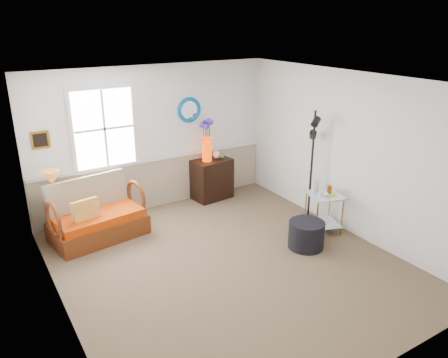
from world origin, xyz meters
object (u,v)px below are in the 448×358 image
side_table (324,213)px  floor_lamp (311,167)px  loveseat (97,211)px  ottoman (306,235)px  lamp_stand (59,219)px  cabinet (212,179)px

side_table → floor_lamp: 0.81m
loveseat → ottoman: loveseat is taller
ottoman → lamp_stand: bearing=142.6°
cabinet → lamp_stand: bearing=175.2°
lamp_stand → cabinet: (2.91, 0.07, 0.11)m
loveseat → floor_lamp: (3.35, -1.24, 0.50)m
floor_lamp → ottoman: 1.29m
side_table → ottoman: bearing=-156.2°
lamp_stand → floor_lamp: bearing=-23.0°
loveseat → side_table: 3.66m
loveseat → ottoman: bearing=-45.6°
side_table → floor_lamp: (0.13, 0.49, 0.64)m
ottoman → cabinet: bearing=95.5°
floor_lamp → lamp_stand: bearing=134.2°
lamp_stand → ottoman: size_ratio=1.04×
lamp_stand → cabinet: cabinet is taller
side_table → ottoman: 0.67m
loveseat → floor_lamp: size_ratio=0.75×
cabinet → side_table: bearing=-75.3°
cabinet → ottoman: (0.24, -2.47, -0.18)m
floor_lamp → loveseat: bearing=136.8°
cabinet → side_table: size_ratio=1.20×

